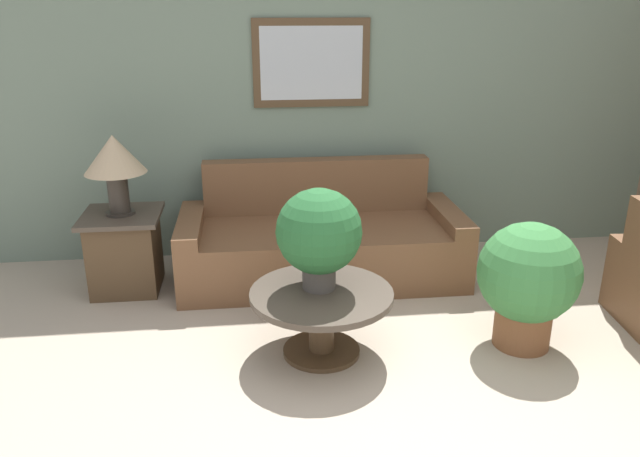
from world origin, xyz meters
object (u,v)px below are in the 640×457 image
(coffee_table, at_px, (321,308))
(side_table, at_px, (125,251))
(table_lamp, at_px, (115,159))
(potted_plant_on_table, at_px, (319,233))
(potted_plant_floor, at_px, (528,279))
(couch_main, at_px, (321,242))

(coffee_table, height_order, side_table, side_table)
(table_lamp, height_order, potted_plant_on_table, table_lamp)
(potted_plant_on_table, xyz_separation_m, potted_plant_floor, (1.29, -0.10, -0.32))
(table_lamp, bearing_deg, coffee_table, -39.22)
(side_table, xyz_separation_m, table_lamp, (0.00, 0.00, 0.71))
(side_table, relative_size, potted_plant_on_table, 0.96)
(side_table, bearing_deg, potted_plant_floor, -23.57)
(couch_main, relative_size, potted_plant_floor, 2.68)
(potted_plant_floor, bearing_deg, table_lamp, 156.43)
(table_lamp, bearing_deg, couch_main, 2.73)
(coffee_table, bearing_deg, side_table, 140.78)
(couch_main, relative_size, coffee_table, 2.51)
(couch_main, relative_size, side_table, 3.65)
(coffee_table, bearing_deg, potted_plant_on_table, 98.64)
(table_lamp, distance_m, potted_plant_on_table, 1.73)
(coffee_table, distance_m, table_lamp, 1.90)
(potted_plant_on_table, bearing_deg, side_table, 142.06)
(side_table, xyz_separation_m, potted_plant_floor, (2.65, -1.16, 0.15))
(potted_plant_on_table, bearing_deg, table_lamp, 142.06)
(couch_main, bearing_deg, side_table, -177.27)
(coffee_table, distance_m, side_table, 1.76)
(potted_plant_on_table, bearing_deg, potted_plant_floor, -4.41)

